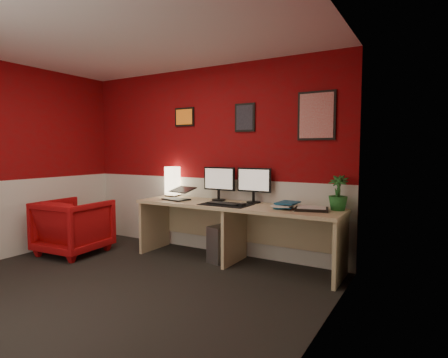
# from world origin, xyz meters

# --- Properties ---
(ground) EXTENTS (4.00, 3.50, 0.01)m
(ground) POSITION_xyz_m (0.00, 0.00, 0.00)
(ground) COLOR black
(ground) RESTS_ON ground
(ceiling) EXTENTS (4.00, 3.50, 0.01)m
(ceiling) POSITION_xyz_m (0.00, 0.00, 2.50)
(ceiling) COLOR white
(ceiling) RESTS_ON ground
(wall_back) EXTENTS (4.00, 0.01, 2.50)m
(wall_back) POSITION_xyz_m (0.00, 1.75, 1.25)
(wall_back) COLOR maroon
(wall_back) RESTS_ON ground
(wall_right) EXTENTS (0.01, 3.50, 2.50)m
(wall_right) POSITION_xyz_m (2.00, 0.00, 1.25)
(wall_right) COLOR maroon
(wall_right) RESTS_ON ground
(wainscot_back) EXTENTS (4.00, 0.01, 1.00)m
(wainscot_back) POSITION_xyz_m (0.00, 1.75, 0.50)
(wainscot_back) COLOR silver
(wainscot_back) RESTS_ON ground
(wainscot_right) EXTENTS (0.01, 3.50, 1.00)m
(wainscot_right) POSITION_xyz_m (2.00, 0.00, 0.50)
(wainscot_right) COLOR silver
(wainscot_right) RESTS_ON ground
(desk) EXTENTS (2.60, 0.65, 0.73)m
(desk) POSITION_xyz_m (0.63, 1.41, 0.36)
(desk) COLOR tan
(desk) RESTS_ON ground
(shoji_lamp) EXTENTS (0.16, 0.16, 0.40)m
(shoji_lamp) POSITION_xyz_m (-0.50, 1.64, 0.93)
(shoji_lamp) COLOR #FFE5B2
(shoji_lamp) RESTS_ON desk
(laptop) EXTENTS (0.37, 0.29, 0.22)m
(laptop) POSITION_xyz_m (-0.22, 1.35, 0.84)
(laptop) COLOR black
(laptop) RESTS_ON desk
(monitor_left) EXTENTS (0.45, 0.06, 0.58)m
(monitor_left) POSITION_xyz_m (0.29, 1.59, 1.02)
(monitor_left) COLOR black
(monitor_left) RESTS_ON desk
(monitor_right) EXTENTS (0.45, 0.06, 0.58)m
(monitor_right) POSITION_xyz_m (0.78, 1.63, 1.02)
(monitor_right) COLOR black
(monitor_right) RESTS_ON desk
(desk_mat) EXTENTS (0.60, 0.38, 0.01)m
(desk_mat) POSITION_xyz_m (0.56, 1.32, 0.73)
(desk_mat) COLOR black
(desk_mat) RESTS_ON desk
(keyboard) EXTENTS (0.43, 0.17, 0.02)m
(keyboard) POSITION_xyz_m (0.54, 1.30, 0.74)
(keyboard) COLOR black
(keyboard) RESTS_ON desk_mat
(mouse) EXTENTS (0.06, 0.10, 0.03)m
(mouse) POSITION_xyz_m (0.79, 1.30, 0.75)
(mouse) COLOR black
(mouse) RESTS_ON desk_mat
(book_bottom) EXTENTS (0.26, 0.32, 0.03)m
(book_bottom) POSITION_xyz_m (1.15, 1.41, 0.74)
(book_bottom) COLOR #1D5B84
(book_bottom) RESTS_ON desk
(book_middle) EXTENTS (0.21, 0.29, 0.02)m
(book_middle) POSITION_xyz_m (1.17, 1.39, 0.77)
(book_middle) COLOR silver
(book_middle) RESTS_ON book_bottom
(book_top) EXTENTS (0.22, 0.29, 0.03)m
(book_top) POSITION_xyz_m (1.20, 1.41, 0.79)
(book_top) COLOR #1D5B84
(book_top) RESTS_ON book_middle
(zen_tray) EXTENTS (0.40, 0.33, 0.03)m
(zen_tray) POSITION_xyz_m (1.58, 1.42, 0.74)
(zen_tray) COLOR black
(zen_tray) RESTS_ON desk
(potted_plant) EXTENTS (0.22, 0.22, 0.38)m
(potted_plant) POSITION_xyz_m (1.82, 1.59, 0.92)
(potted_plant) COLOR #19591E
(potted_plant) RESTS_ON desk
(pc_tower) EXTENTS (0.29, 0.48, 0.45)m
(pc_tower) POSITION_xyz_m (0.47, 1.45, 0.23)
(pc_tower) COLOR #99999E
(pc_tower) RESTS_ON ground
(armchair) EXTENTS (0.84, 0.86, 0.73)m
(armchair) POSITION_xyz_m (-1.44, 0.70, 0.37)
(armchair) COLOR #AF0D10
(armchair) RESTS_ON ground
(art_left) EXTENTS (0.32, 0.02, 0.26)m
(art_left) POSITION_xyz_m (-0.35, 1.74, 1.85)
(art_left) COLOR orange
(art_left) RESTS_ON wall_back
(art_center) EXTENTS (0.28, 0.02, 0.36)m
(art_center) POSITION_xyz_m (0.60, 1.74, 1.80)
(art_center) COLOR black
(art_center) RESTS_ON wall_back
(art_right) EXTENTS (0.44, 0.02, 0.56)m
(art_right) POSITION_xyz_m (1.52, 1.74, 1.78)
(art_right) COLOR red
(art_right) RESTS_ON wall_back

